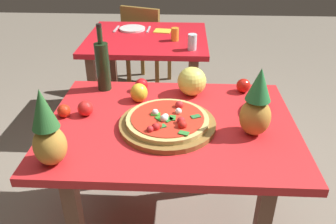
{
  "coord_description": "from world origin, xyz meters",
  "views": [
    {
      "loc": [
        0.05,
        -1.42,
        1.62
      ],
      "look_at": [
        -0.02,
        0.01,
        0.8
      ],
      "focal_mm": 37.16,
      "sensor_mm": 36.0,
      "label": 1
    }
  ],
  "objects_px": {
    "tomato_by_bottle": "(64,111)",
    "drinking_glass_water": "(192,42)",
    "eggplant": "(260,103)",
    "fork_utensil": "(116,29)",
    "melon": "(192,81)",
    "knife_utensil": "(149,29)",
    "dinner_plate": "(132,29)",
    "tomato_beside_pepper": "(85,108)",
    "tomato_at_corner": "(243,86)",
    "pineapple_left": "(257,106)",
    "wine_bottle": "(103,65)",
    "background_table": "(147,49)",
    "tomato_near_board": "(142,85)",
    "display_table": "(171,138)",
    "pizza": "(168,120)",
    "pineapple_right": "(47,132)",
    "bell_pepper": "(139,93)",
    "drinking_glass_juice": "(175,34)",
    "napkin_folded": "(162,31)",
    "pizza_board": "(167,124)",
    "dining_chair": "(146,42)"
  },
  "relations": [
    {
      "from": "tomato_by_bottle",
      "to": "drinking_glass_water",
      "type": "xyz_separation_m",
      "value": [
        0.64,
        1.0,
        0.03
      ]
    },
    {
      "from": "eggplant",
      "to": "fork_utensil",
      "type": "xyz_separation_m",
      "value": [
        -0.97,
        1.37,
        -0.04
      ]
    },
    {
      "from": "melon",
      "to": "knife_utensil",
      "type": "xyz_separation_m",
      "value": [
        -0.36,
        1.21,
        -0.07
      ]
    },
    {
      "from": "dinner_plate",
      "to": "knife_utensil",
      "type": "relative_size",
      "value": 1.22
    },
    {
      "from": "tomato_beside_pepper",
      "to": "tomato_at_corner",
      "type": "relative_size",
      "value": 0.99
    },
    {
      "from": "pineapple_left",
      "to": "drinking_glass_water",
      "type": "xyz_separation_m",
      "value": [
        -0.26,
        1.1,
        -0.08
      ]
    },
    {
      "from": "wine_bottle",
      "to": "dinner_plate",
      "type": "distance_m",
      "value": 1.17
    },
    {
      "from": "background_table",
      "to": "drinking_glass_water",
      "type": "height_order",
      "value": "drinking_glass_water"
    },
    {
      "from": "melon",
      "to": "tomato_near_board",
      "type": "distance_m",
      "value": 0.28
    },
    {
      "from": "display_table",
      "to": "tomato_near_board",
      "type": "relative_size",
      "value": 16.41
    },
    {
      "from": "eggplant",
      "to": "pizza",
      "type": "bearing_deg",
      "value": -158.58
    },
    {
      "from": "display_table",
      "to": "pineapple_right",
      "type": "height_order",
      "value": "pineapple_right"
    },
    {
      "from": "pineapple_left",
      "to": "background_table",
      "type": "bearing_deg",
      "value": 114.15
    },
    {
      "from": "pineapple_right",
      "to": "bell_pepper",
      "type": "xyz_separation_m",
      "value": [
        0.28,
        0.55,
        -0.1
      ]
    },
    {
      "from": "pizza",
      "to": "eggplant",
      "type": "bearing_deg",
      "value": 21.42
    },
    {
      "from": "display_table",
      "to": "pineapple_left",
      "type": "height_order",
      "value": "pineapple_left"
    },
    {
      "from": "dinner_plate",
      "to": "eggplant",
      "type": "bearing_deg",
      "value": -58.73
    },
    {
      "from": "pineapple_left",
      "to": "melon",
      "type": "xyz_separation_m",
      "value": [
        -0.28,
        0.38,
        -0.06
      ]
    },
    {
      "from": "drinking_glass_juice",
      "to": "fork_utensil",
      "type": "relative_size",
      "value": 0.56
    },
    {
      "from": "eggplant",
      "to": "drinking_glass_juice",
      "type": "xyz_separation_m",
      "value": [
        -0.46,
        1.1,
        0.01
      ]
    },
    {
      "from": "display_table",
      "to": "napkin_folded",
      "type": "bearing_deg",
      "value": 95.2
    },
    {
      "from": "background_table",
      "to": "eggplant",
      "type": "bearing_deg",
      "value": -59.82
    },
    {
      "from": "display_table",
      "to": "pineapple_left",
      "type": "xyz_separation_m",
      "value": [
        0.38,
        -0.08,
        0.24
      ]
    },
    {
      "from": "background_table",
      "to": "pizza",
      "type": "relative_size",
      "value": 2.51
    },
    {
      "from": "tomato_near_board",
      "to": "knife_utensil",
      "type": "height_order",
      "value": "tomato_near_board"
    },
    {
      "from": "pineapple_left",
      "to": "pineapple_right",
      "type": "bearing_deg",
      "value": -163.05
    },
    {
      "from": "pizza_board",
      "to": "eggplant",
      "type": "xyz_separation_m",
      "value": [
        0.45,
        0.17,
        0.03
      ]
    },
    {
      "from": "tomato_at_corner",
      "to": "bell_pepper",
      "type": "bearing_deg",
      "value": -167.05
    },
    {
      "from": "tomato_near_board",
      "to": "fork_utensil",
      "type": "height_order",
      "value": "tomato_near_board"
    },
    {
      "from": "dining_chair",
      "to": "pizza_board",
      "type": "relative_size",
      "value": 1.88
    },
    {
      "from": "dining_chair",
      "to": "tomato_beside_pepper",
      "type": "bearing_deg",
      "value": 107.45
    },
    {
      "from": "background_table",
      "to": "pineapple_left",
      "type": "bearing_deg",
      "value": -65.85
    },
    {
      "from": "pizza",
      "to": "dining_chair",
      "type": "bearing_deg",
      "value": 99.15
    },
    {
      "from": "display_table",
      "to": "napkin_folded",
      "type": "relative_size",
      "value": 8.48
    },
    {
      "from": "background_table",
      "to": "bell_pepper",
      "type": "relative_size",
      "value": 9.56
    },
    {
      "from": "melon",
      "to": "tomato_at_corner",
      "type": "height_order",
      "value": "melon"
    },
    {
      "from": "knife_utensil",
      "to": "pizza_board",
      "type": "bearing_deg",
      "value": -79.02
    },
    {
      "from": "tomato_beside_pepper",
      "to": "pizza",
      "type": "bearing_deg",
      "value": -12.45
    },
    {
      "from": "drinking_glass_juice",
      "to": "knife_utensil",
      "type": "bearing_deg",
      "value": 130.38
    },
    {
      "from": "tomato_at_corner",
      "to": "dinner_plate",
      "type": "distance_m",
      "value": 1.4
    },
    {
      "from": "napkin_folded",
      "to": "dining_chair",
      "type": "bearing_deg",
      "value": 112.05
    },
    {
      "from": "bell_pepper",
      "to": "tomato_at_corner",
      "type": "xyz_separation_m",
      "value": [
        0.57,
        0.13,
        -0.01
      ]
    },
    {
      "from": "pineapple_left",
      "to": "tomato_beside_pepper",
      "type": "height_order",
      "value": "pineapple_left"
    },
    {
      "from": "drinking_glass_juice",
      "to": "drinking_glass_water",
      "type": "distance_m",
      "value": 0.25
    },
    {
      "from": "display_table",
      "to": "fork_utensil",
      "type": "bearing_deg",
      "value": 109.58
    },
    {
      "from": "display_table",
      "to": "fork_utensil",
      "type": "relative_size",
      "value": 6.6
    },
    {
      "from": "display_table",
      "to": "dinner_plate",
      "type": "xyz_separation_m",
      "value": [
        -0.4,
        1.51,
        0.1
      ]
    },
    {
      "from": "wine_bottle",
      "to": "napkin_folded",
      "type": "height_order",
      "value": "wine_bottle"
    },
    {
      "from": "tomato_near_board",
      "to": "dinner_plate",
      "type": "height_order",
      "value": "tomato_near_board"
    },
    {
      "from": "napkin_folded",
      "to": "pineapple_right",
      "type": "bearing_deg",
      "value": -100.26
    }
  ]
}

